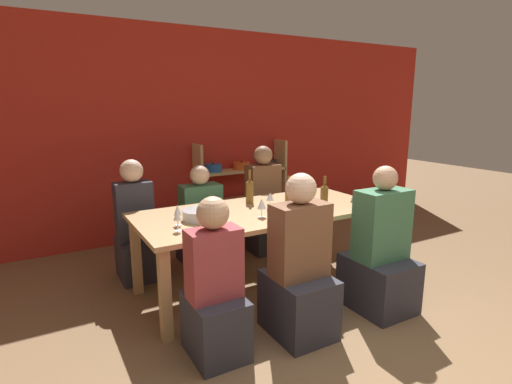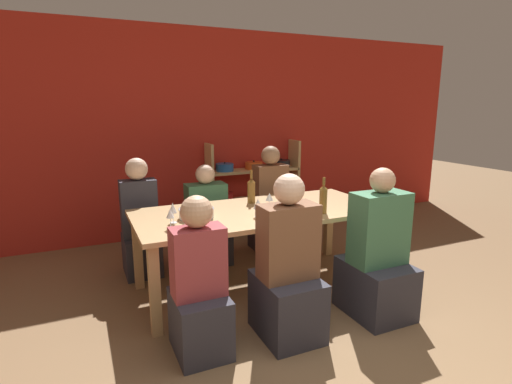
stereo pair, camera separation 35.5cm
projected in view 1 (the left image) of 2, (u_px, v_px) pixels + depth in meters
name	position (u px, v px, depth m)	size (l,w,h in m)	color
wall_back_red	(178.00, 134.00, 5.18)	(8.80, 0.06, 2.70)	red
shelf_unit	(241.00, 194.00, 5.59)	(1.32, 0.30, 1.23)	tan
dining_table	(261.00, 218.00, 3.75)	(2.32, 1.04, 0.77)	tan
mixing_bowl	(200.00, 214.00, 3.40)	(0.31, 0.31, 0.09)	#B7BABC
wine_bottle_green	(324.00, 197.00, 3.64)	(0.07, 0.07, 0.33)	brown
wine_bottle_dark	(250.00, 190.00, 3.96)	(0.08, 0.08, 0.33)	brown
wine_bottle_amber	(289.00, 195.00, 3.83)	(0.07, 0.07, 0.30)	brown
wine_glass_empty_a	(299.00, 205.00, 3.45)	(0.07, 0.07, 0.16)	white
wine_glass_white_a	(177.00, 216.00, 3.07)	(0.07, 0.07, 0.16)	white
wine_glass_white_b	(203.00, 214.00, 3.18)	(0.07, 0.07, 0.16)	white
wine_glass_red_a	(354.00, 197.00, 3.70)	(0.07, 0.07, 0.18)	white
wine_glass_empty_b	(262.00, 204.00, 3.47)	(0.08, 0.08, 0.17)	white
wine_glass_empty_c	(363.00, 196.00, 3.83)	(0.07, 0.07, 0.14)	white
wine_glass_red_b	(292.00, 182.00, 4.38)	(0.07, 0.07, 0.18)	white
wine_glass_empty_d	(178.00, 210.00, 3.23)	(0.06, 0.06, 0.17)	white
wine_glass_empty_e	(270.00, 197.00, 3.73)	(0.07, 0.07, 0.16)	white
cell_phone	(356.00, 201.00, 4.06)	(0.16, 0.14, 0.01)	#1E2338
person_near_a	(299.00, 277.00, 3.00)	(0.42, 0.53, 1.25)	#2D2D38
person_far_a	(136.00, 234.00, 3.98)	(0.36, 0.44, 1.21)	#2D2D38
person_near_b	(380.00, 259.00, 3.39)	(0.46, 0.57, 1.25)	#2D2D38
person_far_b	(263.00, 212.00, 4.78)	(0.39, 0.48, 1.26)	#2D2D38
person_near_c	(215.00, 298.00, 2.74)	(0.36, 0.45, 1.14)	#2D2D38
person_far_c	(201.00, 228.00, 4.40)	(0.44, 0.54, 1.10)	#2D2D38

